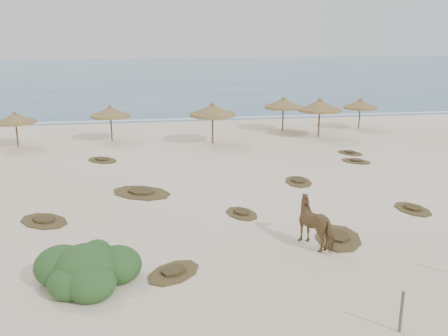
{
  "coord_description": "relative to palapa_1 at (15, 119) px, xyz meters",
  "views": [
    {
      "loc": [
        -4.97,
        -17.48,
        7.59
      ],
      "look_at": [
        -1.36,
        5.0,
        1.28
      ],
      "focal_mm": 40.0,
      "sensor_mm": 36.0,
      "label": 1
    }
  ],
  "objects": [
    {
      "name": "palapa_5",
      "position": [
        21.03,
        -0.15,
        0.37
      ],
      "size": [
        3.52,
        3.52,
        2.96
      ],
      "rotation": [
        0.0,
        0.0,
        -0.12
      ],
      "color": "brown",
      "rests_on": "ground"
    },
    {
      "name": "scrub_0",
      "position": [
        4.23,
        -14.45,
        -1.87
      ],
      "size": [
        2.74,
        2.71,
        0.16
      ],
      "rotation": [
        0.0,
        0.0,
        2.38
      ],
      "color": "#504023",
      "rests_on": "ground"
    },
    {
      "name": "horse",
      "position": [
        14.5,
        -18.41,
        -1.06
      ],
      "size": [
        1.72,
        2.25,
        1.73
      ],
      "primitive_type": "imported",
      "rotation": [
        0.0,
        0.0,
        3.58
      ],
      "color": "olive",
      "rests_on": "ground"
    },
    {
      "name": "scrub_4",
      "position": [
        19.89,
        -15.55,
        -1.87
      ],
      "size": [
        1.58,
        2.13,
        0.16
      ],
      "rotation": [
        0.0,
        0.0,
        1.74
      ],
      "color": "#504023",
      "rests_on": "ground"
    },
    {
      "name": "palapa_3",
      "position": [
        13.08,
        -0.95,
        0.35
      ],
      "size": [
        4.11,
        4.11,
        2.93
      ],
      "rotation": [
        0.0,
        0.0,
        -0.41
      ],
      "color": "brown",
      "rests_on": "ground"
    },
    {
      "name": "bush",
      "position": [
        6.54,
        -20.07,
        -1.43
      ],
      "size": [
        3.32,
        2.93,
        1.49
      ],
      "rotation": [
        0.0,
        0.0,
        -0.3
      ],
      "color": "#335825",
      "rests_on": "ground"
    },
    {
      "name": "palapa_4",
      "position": [
        19.08,
        2.6,
        0.19
      ],
      "size": [
        3.31,
        3.31,
        2.73
      ],
      "rotation": [
        0.0,
        0.0,
        0.15
      ],
      "color": "brown",
      "rests_on": "ground"
    },
    {
      "name": "scrub_1",
      "position": [
        8.17,
        -11.35,
        -1.87
      ],
      "size": [
        3.67,
        3.41,
        0.16
      ],
      "rotation": [
        0.0,
        0.0,
        2.53
      ],
      "color": "#504023",
      "rests_on": "ground"
    },
    {
      "name": "foam_line",
      "position": [
        13.46,
        8.99,
        -1.92
      ],
      "size": [
        70.0,
        0.6,
        0.01
      ],
      "primitive_type": "cube",
      "color": "white",
      "rests_on": "ground"
    },
    {
      "name": "palapa_1",
      "position": [
        0.0,
        0.0,
        0.0
      ],
      "size": [
        3.47,
        3.47,
        2.48
      ],
      "rotation": [
        0.0,
        0.0,
        0.4
      ],
      "color": "brown",
      "rests_on": "ground"
    },
    {
      "name": "scrub_2",
      "position": [
        12.4,
        -14.9,
        -1.87
      ],
      "size": [
        1.69,
        2.07,
        0.16
      ],
      "rotation": [
        0.0,
        0.0,
        1.91
      ],
      "color": "#504023",
      "rests_on": "ground"
    },
    {
      "name": "scrub_7",
      "position": [
        20.84,
        -7.34,
        -1.87
      ],
      "size": [
        2.06,
        2.08,
        0.16
      ],
      "rotation": [
        0.0,
        0.0,
        2.33
      ],
      "color": "#504023",
      "rests_on": "ground"
    },
    {
      "name": "scrub_3",
      "position": [
        16.19,
        -10.8,
        -1.87
      ],
      "size": [
        1.5,
        2.15,
        0.16
      ],
      "rotation": [
        0.0,
        0.0,
        1.49
      ],
      "color": "#504023",
      "rests_on": "ground"
    },
    {
      "name": "palapa_6",
      "position": [
        25.3,
        2.44,
        0.01
      ],
      "size": [
        2.75,
        2.75,
        2.5
      ],
      "rotation": [
        0.0,
        0.0,
        -0.03
      ],
      "color": "brown",
      "rests_on": "ground"
    },
    {
      "name": "ocean",
      "position": [
        13.46,
        57.99,
        -1.92
      ],
      "size": [
        200.0,
        100.0,
        0.01
      ],
      "primitive_type": "cube",
      "color": "#2A557F",
      "rests_on": "ground"
    },
    {
      "name": "scrub_9",
      "position": [
        15.49,
        -18.01,
        -1.87
      ],
      "size": [
        2.34,
        2.98,
        0.16
      ],
      "rotation": [
        0.0,
        0.0,
        1.3
      ],
      "color": "#504023",
      "rests_on": "ground"
    },
    {
      "name": "fence_post_near",
      "position": [
        14.81,
        -23.97,
        -1.34
      ],
      "size": [
        0.11,
        0.11,
        1.16
      ],
      "primitive_type": "cylinder",
      "rotation": [
        0.0,
        0.0,
        0.25
      ],
      "color": "#605848",
      "rests_on": "ground"
    },
    {
      "name": "palapa_2",
      "position": [
        6.13,
        1.01,
        0.1
      ],
      "size": [
        3.66,
        3.66,
        2.61
      ],
      "rotation": [
        0.0,
        0.0,
        -0.41
      ],
      "color": "brown",
      "rests_on": "ground"
    },
    {
      "name": "scrub_10",
      "position": [
        21.32,
        -5.3,
        -1.87
      ],
      "size": [
        1.84,
        2.07,
        0.16
      ],
      "rotation": [
        0.0,
        0.0,
        2.09
      ],
      "color": "#504023",
      "rests_on": "ground"
    },
    {
      "name": "scrub_6",
      "position": [
        5.86,
        -4.66,
        -1.87
      ],
      "size": [
        2.43,
        2.46,
        0.16
      ],
      "rotation": [
        0.0,
        0.0,
        2.33
      ],
      "color": "#504023",
      "rests_on": "ground"
    },
    {
      "name": "scrub_11",
      "position": [
        9.2,
        -19.82,
        -1.87
      ],
      "size": [
        2.36,
        2.37,
        0.16
      ],
      "rotation": [
        0.0,
        0.0,
        0.79
      ],
      "color": "#504023",
      "rests_on": "ground"
    },
    {
      "name": "ground",
      "position": [
        13.46,
        -17.01,
        -1.92
      ],
      "size": [
        160.0,
        160.0,
        0.0
      ],
      "primitive_type": "plane",
      "color": "#F1E0C6",
      "rests_on": "ground"
    }
  ]
}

